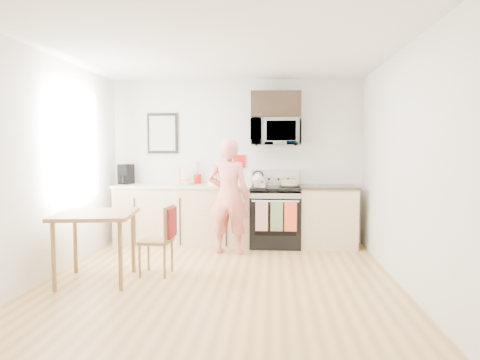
# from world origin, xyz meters

# --- Properties ---
(floor) EXTENTS (4.60, 4.60, 0.00)m
(floor) POSITION_xyz_m (0.00, 0.00, 0.00)
(floor) COLOR #A2723E
(floor) RESTS_ON ground
(back_wall) EXTENTS (4.00, 0.04, 2.60)m
(back_wall) POSITION_xyz_m (0.00, 2.30, 1.30)
(back_wall) COLOR white
(back_wall) RESTS_ON floor
(front_wall) EXTENTS (4.00, 0.04, 2.60)m
(front_wall) POSITION_xyz_m (0.00, -2.30, 1.30)
(front_wall) COLOR white
(front_wall) RESTS_ON floor
(left_wall) EXTENTS (0.04, 4.60, 2.60)m
(left_wall) POSITION_xyz_m (-2.00, 0.00, 1.30)
(left_wall) COLOR white
(left_wall) RESTS_ON floor
(right_wall) EXTENTS (0.04, 4.60, 2.60)m
(right_wall) POSITION_xyz_m (2.00, 0.00, 1.30)
(right_wall) COLOR white
(right_wall) RESTS_ON floor
(ceiling) EXTENTS (4.00, 4.60, 0.04)m
(ceiling) POSITION_xyz_m (0.00, 0.00, 2.60)
(ceiling) COLOR white
(ceiling) RESTS_ON back_wall
(window) EXTENTS (0.06, 1.40, 1.50)m
(window) POSITION_xyz_m (-1.96, 0.80, 1.55)
(window) COLOR silver
(window) RESTS_ON left_wall
(cabinet_left) EXTENTS (2.10, 0.60, 0.90)m
(cabinet_left) POSITION_xyz_m (-0.80, 2.00, 0.45)
(cabinet_left) COLOR tan
(cabinet_left) RESTS_ON floor
(countertop_left) EXTENTS (2.14, 0.64, 0.04)m
(countertop_left) POSITION_xyz_m (-0.80, 2.00, 0.92)
(countertop_left) COLOR beige
(countertop_left) RESTS_ON cabinet_left
(cabinet_right) EXTENTS (0.84, 0.60, 0.90)m
(cabinet_right) POSITION_xyz_m (1.43, 2.00, 0.45)
(cabinet_right) COLOR tan
(cabinet_right) RESTS_ON floor
(countertop_right) EXTENTS (0.88, 0.64, 0.04)m
(countertop_right) POSITION_xyz_m (1.43, 2.00, 0.92)
(countertop_right) COLOR black
(countertop_right) RESTS_ON cabinet_right
(range) EXTENTS (0.76, 0.70, 1.16)m
(range) POSITION_xyz_m (0.63, 1.98, 0.44)
(range) COLOR black
(range) RESTS_ON floor
(microwave) EXTENTS (0.76, 0.51, 0.42)m
(microwave) POSITION_xyz_m (0.63, 2.08, 1.76)
(microwave) COLOR #B5B4B9
(microwave) RESTS_ON back_wall
(upper_cabinet) EXTENTS (0.76, 0.35, 0.40)m
(upper_cabinet) POSITION_xyz_m (0.63, 2.12, 2.18)
(upper_cabinet) COLOR black
(upper_cabinet) RESTS_ON back_wall
(wall_art) EXTENTS (0.50, 0.04, 0.65)m
(wall_art) POSITION_xyz_m (-1.20, 2.28, 1.75)
(wall_art) COLOR black
(wall_art) RESTS_ON back_wall
(wall_trivet) EXTENTS (0.20, 0.02, 0.20)m
(wall_trivet) POSITION_xyz_m (0.05, 2.28, 1.30)
(wall_trivet) COLOR red
(wall_trivet) RESTS_ON back_wall
(person) EXTENTS (0.65, 0.46, 1.65)m
(person) POSITION_xyz_m (-0.04, 1.45, 0.83)
(person) COLOR #C43D36
(person) RESTS_ON floor
(dining_table) EXTENTS (0.84, 0.84, 0.78)m
(dining_table) POSITION_xyz_m (-1.40, 0.04, 0.69)
(dining_table) COLOR brown
(dining_table) RESTS_ON floor
(chair) EXTENTS (0.41, 0.37, 0.83)m
(chair) POSITION_xyz_m (-0.67, 0.34, 0.54)
(chair) COLOR brown
(chair) RESTS_ON floor
(knife_block) EXTENTS (0.15, 0.17, 0.22)m
(knife_block) POSITION_xyz_m (-0.26, 2.22, 1.05)
(knife_block) COLOR brown
(knife_block) RESTS_ON countertop_left
(utensil_crock) EXTENTS (0.12, 0.12, 0.36)m
(utensil_crock) POSITION_xyz_m (-0.62, 2.22, 1.09)
(utensil_crock) COLOR red
(utensil_crock) RESTS_ON countertop_left
(fruit_bowl) EXTENTS (0.28, 0.28, 0.10)m
(fruit_bowl) POSITION_xyz_m (-0.74, 2.03, 0.98)
(fruit_bowl) COLOR white
(fruit_bowl) RESTS_ON countertop_left
(milk_carton) EXTENTS (0.11, 0.11, 0.27)m
(milk_carton) POSITION_xyz_m (-0.92, 2.02, 1.07)
(milk_carton) COLOR tan
(milk_carton) RESTS_ON countertop_left
(coffee_maker) EXTENTS (0.23, 0.29, 0.31)m
(coffee_maker) POSITION_xyz_m (-1.75, 2.06, 1.09)
(coffee_maker) COLOR black
(coffee_maker) RESTS_ON countertop_left
(bread_bag) EXTENTS (0.31, 0.25, 0.10)m
(bread_bag) POSITION_xyz_m (-0.24, 1.84, 0.99)
(bread_bag) COLOR #E3B777
(bread_bag) RESTS_ON countertop_left
(cake) EXTENTS (0.30, 0.30, 0.10)m
(cake) POSITION_xyz_m (0.84, 1.96, 0.97)
(cake) COLOR black
(cake) RESTS_ON range
(kettle) EXTENTS (0.19, 0.19, 0.24)m
(kettle) POSITION_xyz_m (0.36, 2.06, 1.03)
(kettle) COLOR white
(kettle) RESTS_ON range
(pot) EXTENTS (0.21, 0.36, 0.11)m
(pot) POSITION_xyz_m (0.41, 1.80, 0.98)
(pot) COLOR #B5B4B9
(pot) RESTS_ON range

